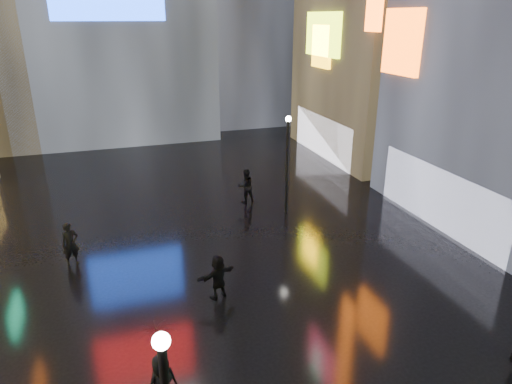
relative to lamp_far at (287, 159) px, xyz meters
name	(u,v)px	position (x,y,z in m)	size (l,w,h in m)	color
ground	(205,231)	(-4.64, -1.00, -2.94)	(140.00, 140.00, 0.00)	black
lamp_far	(287,159)	(0.00, 0.00, 0.00)	(0.30, 0.30, 5.20)	black
pedestrian_4	(162,383)	(-7.95, -11.23, -2.08)	(0.84, 0.55, 1.72)	black
pedestrian_5	(218,277)	(-5.32, -6.61, -2.08)	(1.60, 0.51, 1.73)	black
pedestrian_6	(70,244)	(-10.61, -2.32, -2.00)	(0.69, 0.45, 1.90)	black
pedestrian_7	(246,186)	(-1.63, 2.03, -1.98)	(0.94, 0.73, 1.92)	black
umbrella_2	(158,342)	(-7.95, -11.23, -0.76)	(1.02, 1.04, 0.93)	black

